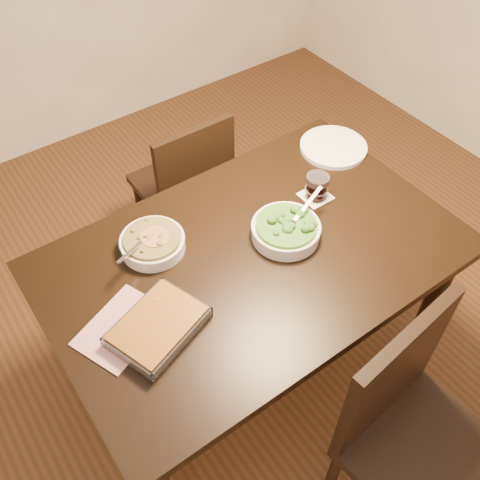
# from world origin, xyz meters

# --- Properties ---
(ground) EXTENTS (4.00, 4.00, 0.00)m
(ground) POSITION_xyz_m (0.00, 0.00, 0.00)
(ground) COLOR #3F2912
(ground) RESTS_ON ground
(table) EXTENTS (1.40, 0.90, 0.75)m
(table) POSITION_xyz_m (0.00, 0.00, 0.65)
(table) COLOR black
(table) RESTS_ON ground
(magazine_a) EXTENTS (0.32, 0.28, 0.01)m
(magazine_a) POSITION_xyz_m (-0.50, -0.01, 0.75)
(magazine_a) COLOR #AD313F
(magazine_a) RESTS_ON table
(coaster) EXTENTS (0.10, 0.10, 0.00)m
(coaster) POSITION_xyz_m (0.35, 0.09, 0.75)
(coaster) COLOR white
(coaster) RESTS_ON table
(stew_bowl) EXTENTS (0.23, 0.22, 0.09)m
(stew_bowl) POSITION_xyz_m (-0.27, 0.22, 0.78)
(stew_bowl) COLOR white
(stew_bowl) RESTS_ON table
(broccoli_bowl) EXTENTS (0.27, 0.24, 0.09)m
(broccoli_bowl) POSITION_xyz_m (0.14, -0.00, 0.78)
(broccoli_bowl) COLOR white
(broccoli_bowl) RESTS_ON table
(baking_dish) EXTENTS (0.33, 0.28, 0.05)m
(baking_dish) POSITION_xyz_m (-0.42, -0.08, 0.77)
(baking_dish) COLOR silver
(baking_dish) RESTS_ON table
(wine_tumbler) EXTENTS (0.08, 0.08, 0.09)m
(wine_tumbler) POSITION_xyz_m (0.35, 0.09, 0.80)
(wine_tumbler) COLOR black
(wine_tumbler) RESTS_ON coaster
(dinner_plate) EXTENTS (0.27, 0.27, 0.02)m
(dinner_plate) POSITION_xyz_m (0.60, 0.26, 0.76)
(dinner_plate) COLOR white
(dinner_plate) RESTS_ON table
(chair_near) EXTENTS (0.48, 0.48, 0.94)m
(chair_near) POSITION_xyz_m (0.09, -0.70, 0.52)
(chair_near) COLOR black
(chair_near) RESTS_ON ground
(chair_far) EXTENTS (0.39, 0.39, 0.82)m
(chair_far) POSITION_xyz_m (0.16, 0.73, 0.46)
(chair_far) COLOR black
(chair_far) RESTS_ON ground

